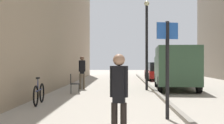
# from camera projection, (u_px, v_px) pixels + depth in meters

# --- Properties ---
(ground_plane) EXTENTS (80.00, 80.00, 0.00)m
(ground_plane) POSITION_uv_depth(u_px,v_px,m) (123.00, 95.00, 14.32)
(ground_plane) COLOR #A8A093
(kerb_strip) EXTENTS (0.16, 40.00, 0.12)m
(kerb_strip) POSITION_uv_depth(u_px,v_px,m) (158.00, 93.00, 14.27)
(kerb_strip) COLOR gray
(kerb_strip) RESTS_ON ground_plane
(pedestrian_main_foreground) EXTENTS (0.33, 0.22, 1.67)m
(pedestrian_main_foreground) POSITION_uv_depth(u_px,v_px,m) (119.00, 93.00, 5.65)
(pedestrian_main_foreground) COLOR black
(pedestrian_main_foreground) RESTS_ON ground_plane
(pedestrian_mid_block) EXTENTS (0.36, 0.24, 1.82)m
(pedestrian_mid_block) POSITION_uv_depth(u_px,v_px,m) (82.00, 70.00, 17.11)
(pedestrian_mid_block) COLOR brown
(pedestrian_mid_block) RESTS_ON ground_plane
(delivery_van) EXTENTS (2.39, 5.35, 2.30)m
(delivery_van) POSITION_uv_depth(u_px,v_px,m) (175.00, 67.00, 16.81)
(delivery_van) COLOR #335138
(delivery_van) RESTS_ON ground_plane
(parked_car) EXTENTS (1.89, 4.23, 1.45)m
(parked_car) POSITION_uv_depth(u_px,v_px,m) (158.00, 71.00, 25.26)
(parked_car) COLOR maroon
(parked_car) RESTS_ON ground_plane
(street_sign_post) EXTENTS (0.59, 0.19, 2.60)m
(street_sign_post) POSITION_uv_depth(u_px,v_px,m) (167.00, 61.00, 8.26)
(street_sign_post) COLOR black
(street_sign_post) RESTS_ON ground_plane
(lamp_post) EXTENTS (0.28, 0.28, 4.76)m
(lamp_post) POSITION_uv_depth(u_px,v_px,m) (147.00, 39.00, 16.59)
(lamp_post) COLOR black
(lamp_post) RESTS_ON ground_plane
(bicycle_leaning) EXTENTS (0.17, 1.77, 0.98)m
(bicycle_leaning) POSITION_uv_depth(u_px,v_px,m) (39.00, 94.00, 11.08)
(bicycle_leaning) COLOR black
(bicycle_leaning) RESTS_ON ground_plane
(cafe_chair_near_window) EXTENTS (0.50, 0.50, 0.94)m
(cafe_chair_near_window) POSITION_uv_depth(u_px,v_px,m) (73.00, 82.00, 14.74)
(cafe_chair_near_window) COLOR black
(cafe_chair_near_window) RESTS_ON ground_plane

